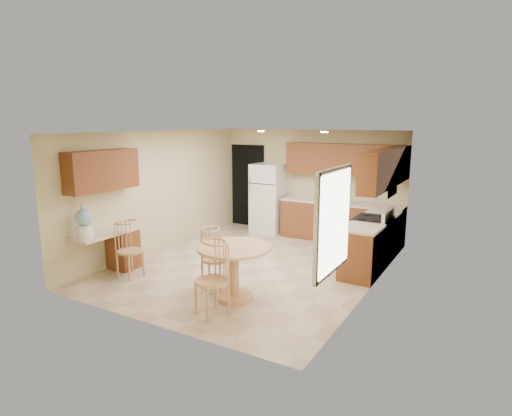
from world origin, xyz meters
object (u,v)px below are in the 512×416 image
Objects in this scene: chair_table_a at (211,253)px; chair_desk at (125,245)px; chair_table_b at (207,274)px; dining_table at (234,265)px; refrigerator at (269,198)px; stove at (372,241)px; water_crock at (84,223)px.

chair_table_a is 0.99× the size of chair_desk.
chair_table_a is at bearing -32.30° from chair_table_b.
dining_table is 1.06× the size of chair_table_b.
refrigerator is 1.71× the size of chair_desk.
chair_desk is at bearing -173.89° from dining_table.
chair_table_a is at bearing -128.05° from stove.
refrigerator is 1.54× the size of stove.
stove is at bearing -87.36° from chair_table_b.
stove is 1.03× the size of chair_table_b.
chair_table_a reaches higher than dining_table.
stove reaches higher than chair_table_b.
chair_table_b is (0.60, -0.91, 0.05)m from chair_table_a.
water_crock reaches higher than chair_desk.
stove is 0.97× the size of dining_table.
water_crock is (-3.92, -3.30, 0.56)m from stove.
stove reaches higher than chair_table_a.
dining_table is at bearing -61.94° from chair_table_b.
water_crock reaches higher than dining_table.
water_crock is at bearing -139.94° from stove.
chair_table_b is at bearing 18.64° from chair_table_a.
dining_table is at bearing 100.09° from chair_desk.
refrigerator reaches higher than chair_table_a.
chair_table_a is 1.69× the size of water_crock.
refrigerator is 1.50× the size of dining_table.
refrigerator is at bearing 175.62° from chair_desk.
refrigerator reaches higher than chair_table_b.
chair_table_a is at bearing -75.86° from refrigerator.
stove is 4.50m from chair_desk.
chair_desk is at bearing 44.24° from water_crock.
chair_desk is 0.76m from water_crock.
chair_table_a is at bearing 22.42° from water_crock.
chair_table_b is 2.61m from water_crock.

